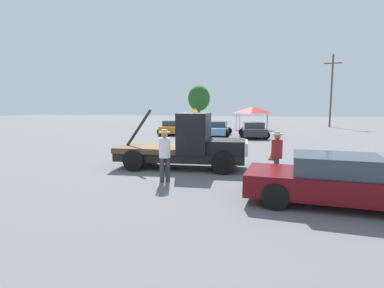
{
  "coord_description": "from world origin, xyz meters",
  "views": [
    {
      "loc": [
        3.81,
        -12.09,
        2.57
      ],
      "look_at": [
        0.5,
        0.0,
        1.05
      ],
      "focal_mm": 28.0,
      "sensor_mm": 36.0,
      "label": 1
    }
  ],
  "objects_px": {
    "foreground_car": "(344,181)",
    "tree_left": "(199,98)",
    "utility_pole": "(331,89)",
    "parked_car_orange": "(173,128)",
    "parked_car_charcoal": "(254,130)",
    "person_near_truck": "(277,152)",
    "parked_car_skyblue": "(217,129)",
    "canopy_tent_red": "(253,110)",
    "traffic_cone": "(273,155)",
    "tow_truck": "(189,145)",
    "person_at_hood": "(165,151)"
  },
  "relations": [
    {
      "from": "parked_car_charcoal",
      "to": "canopy_tent_red",
      "type": "distance_m",
      "value": 9.48
    },
    {
      "from": "parked_car_charcoal",
      "to": "utility_pole",
      "type": "bearing_deg",
      "value": -35.55
    },
    {
      "from": "foreground_car",
      "to": "canopy_tent_red",
      "type": "distance_m",
      "value": 27.58
    },
    {
      "from": "parked_car_skyblue",
      "to": "utility_pole",
      "type": "bearing_deg",
      "value": -40.3
    },
    {
      "from": "parked_car_orange",
      "to": "parked_car_charcoal",
      "type": "xyz_separation_m",
      "value": [
        7.73,
        -1.06,
        0.0
      ]
    },
    {
      "from": "canopy_tent_red",
      "to": "traffic_cone",
      "type": "height_order",
      "value": "canopy_tent_red"
    },
    {
      "from": "tree_left",
      "to": "parked_car_skyblue",
      "type": "bearing_deg",
      "value": -70.92
    },
    {
      "from": "parked_car_orange",
      "to": "tree_left",
      "type": "bearing_deg",
      "value": -1.42
    },
    {
      "from": "person_at_hood",
      "to": "traffic_cone",
      "type": "relative_size",
      "value": 3.33
    },
    {
      "from": "foreground_car",
      "to": "traffic_cone",
      "type": "distance_m",
      "value": 7.04
    },
    {
      "from": "foreground_car",
      "to": "parked_car_orange",
      "type": "distance_m",
      "value": 22.04
    },
    {
      "from": "parked_car_orange",
      "to": "traffic_cone",
      "type": "distance_m",
      "value": 15.38
    },
    {
      "from": "canopy_tent_red",
      "to": "utility_pole",
      "type": "relative_size",
      "value": 0.36
    },
    {
      "from": "person_near_truck",
      "to": "tree_left",
      "type": "height_order",
      "value": "tree_left"
    },
    {
      "from": "person_at_hood",
      "to": "utility_pole",
      "type": "distance_m",
      "value": 35.72
    },
    {
      "from": "person_near_truck",
      "to": "parked_car_orange",
      "type": "xyz_separation_m",
      "value": [
        -9.55,
        16.7,
        -0.39
      ]
    },
    {
      "from": "person_near_truck",
      "to": "traffic_cone",
      "type": "relative_size",
      "value": 3.19
    },
    {
      "from": "tow_truck",
      "to": "parked_car_charcoal",
      "type": "bearing_deg",
      "value": 77.52
    },
    {
      "from": "parked_car_orange",
      "to": "utility_pole",
      "type": "relative_size",
      "value": 0.48
    },
    {
      "from": "parked_car_orange",
      "to": "canopy_tent_red",
      "type": "distance_m",
      "value": 10.93
    },
    {
      "from": "person_near_truck",
      "to": "traffic_cone",
      "type": "xyz_separation_m",
      "value": [
        -0.15,
        4.53,
        -0.78
      ]
    },
    {
      "from": "person_near_truck",
      "to": "parked_car_charcoal",
      "type": "height_order",
      "value": "person_near_truck"
    },
    {
      "from": "person_near_truck",
      "to": "parked_car_skyblue",
      "type": "relative_size",
      "value": 0.35
    },
    {
      "from": "canopy_tent_red",
      "to": "utility_pole",
      "type": "height_order",
      "value": "utility_pole"
    },
    {
      "from": "parked_car_skyblue",
      "to": "canopy_tent_red",
      "type": "distance_m",
      "value": 9.27
    },
    {
      "from": "tree_left",
      "to": "utility_pole",
      "type": "height_order",
      "value": "utility_pole"
    },
    {
      "from": "canopy_tent_red",
      "to": "parked_car_skyblue",
      "type": "bearing_deg",
      "value": -106.14
    },
    {
      "from": "parked_car_charcoal",
      "to": "person_near_truck",
      "type": "bearing_deg",
      "value": 178.52
    },
    {
      "from": "tow_truck",
      "to": "person_at_hood",
      "type": "bearing_deg",
      "value": -98.79
    },
    {
      "from": "parked_car_orange",
      "to": "foreground_car",
      "type": "bearing_deg",
      "value": -156.52
    },
    {
      "from": "tow_truck",
      "to": "person_near_truck",
      "type": "bearing_deg",
      "value": -26.6
    },
    {
      "from": "canopy_tent_red",
      "to": "traffic_cone",
      "type": "xyz_separation_m",
      "value": [
        2.42,
        -20.41,
        -2.05
      ]
    },
    {
      "from": "parked_car_charcoal",
      "to": "traffic_cone",
      "type": "xyz_separation_m",
      "value": [
        1.67,
        -11.11,
        -0.39
      ]
    },
    {
      "from": "foreground_car",
      "to": "person_at_hood",
      "type": "bearing_deg",
      "value": 171.21
    },
    {
      "from": "tow_truck",
      "to": "person_near_truck",
      "type": "relative_size",
      "value": 3.23
    },
    {
      "from": "person_at_hood",
      "to": "tree_left",
      "type": "height_order",
      "value": "tree_left"
    },
    {
      "from": "person_near_truck",
      "to": "parked_car_charcoal",
      "type": "bearing_deg",
      "value": -88.24
    },
    {
      "from": "person_near_truck",
      "to": "traffic_cone",
      "type": "distance_m",
      "value": 4.6
    },
    {
      "from": "person_near_truck",
      "to": "utility_pole",
      "type": "distance_m",
      "value": 33.7
    },
    {
      "from": "parked_car_orange",
      "to": "parked_car_charcoal",
      "type": "distance_m",
      "value": 7.81
    },
    {
      "from": "foreground_car",
      "to": "tree_left",
      "type": "height_order",
      "value": "tree_left"
    },
    {
      "from": "parked_car_orange",
      "to": "traffic_cone",
      "type": "height_order",
      "value": "parked_car_orange"
    },
    {
      "from": "tree_left",
      "to": "traffic_cone",
      "type": "height_order",
      "value": "tree_left"
    },
    {
      "from": "person_near_truck",
      "to": "parked_car_skyblue",
      "type": "distance_m",
      "value": 16.98
    },
    {
      "from": "tree_left",
      "to": "utility_pole",
      "type": "distance_m",
      "value": 18.46
    },
    {
      "from": "tow_truck",
      "to": "utility_pole",
      "type": "bearing_deg",
      "value": 65.87
    },
    {
      "from": "tow_truck",
      "to": "tree_left",
      "type": "xyz_separation_m",
      "value": [
        -7.73,
        32.77,
        3.01
      ]
    },
    {
      "from": "foreground_car",
      "to": "traffic_cone",
      "type": "bearing_deg",
      "value": 108.29
    },
    {
      "from": "foreground_car",
      "to": "tree_left",
      "type": "xyz_separation_m",
      "value": [
        -13.02,
        36.42,
        3.34
      ]
    },
    {
      "from": "canopy_tent_red",
      "to": "traffic_cone",
      "type": "distance_m",
      "value": 20.66
    }
  ]
}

